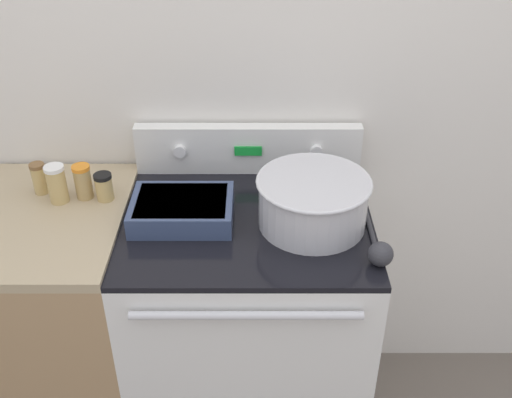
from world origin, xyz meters
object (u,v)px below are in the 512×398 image
spice_jar_orange_cap (85,181)px  spice_jar_white_cap (59,183)px  ladle (381,252)px  mixing_bowl (315,200)px  spice_jar_brown_cap (41,178)px  casserole_dish (184,208)px  spice_jar_black_cap (106,186)px

spice_jar_orange_cap → spice_jar_white_cap: size_ratio=0.91×
spice_jar_orange_cap → ladle: bearing=-19.2°
mixing_bowl → spice_jar_brown_cap: mixing_bowl is taller
casserole_dish → ladle: (0.55, -0.20, -0.01)m
mixing_bowl → spice_jar_brown_cap: bearing=169.6°
spice_jar_brown_cap → spice_jar_orange_cap: bearing=-10.7°
spice_jar_brown_cap → mixing_bowl: bearing=-10.4°
spice_jar_orange_cap → spice_jar_white_cap: (-0.07, -0.02, 0.01)m
mixing_bowl → casserole_dish: bearing=176.6°
ladle → spice_jar_orange_cap: size_ratio=2.55×
casserole_dish → mixing_bowl: bearing=-3.4°
casserole_dish → spice_jar_white_cap: 0.40m
spice_jar_white_cap → spice_jar_brown_cap: bearing=144.6°
spice_jar_white_cap → mixing_bowl: bearing=-7.7°
spice_jar_orange_cap → spice_jar_brown_cap: bearing=169.3°
spice_jar_black_cap → spice_jar_orange_cap: bearing=169.9°
ladle → spice_jar_white_cap: bearing=163.5°
ladle → spice_jar_brown_cap: size_ratio=2.76×
spice_jar_brown_cap → spice_jar_black_cap: bearing=-10.5°
spice_jar_black_cap → spice_jar_white_cap: 0.14m
mixing_bowl → spice_jar_white_cap: (-0.77, 0.10, -0.01)m
spice_jar_white_cap → spice_jar_brown_cap: 0.09m
casserole_dish → ladle: same height
casserole_dish → spice_jar_orange_cap: (-0.32, 0.10, 0.03)m
ladle → spice_jar_white_cap: (-0.94, 0.28, 0.04)m
spice_jar_orange_cap → casserole_dish: bearing=-18.4°
spice_jar_black_cap → spice_jar_orange_cap: spice_jar_orange_cap is taller
mixing_bowl → spice_jar_brown_cap: 0.86m
casserole_dish → spice_jar_orange_cap: 0.33m
casserole_dish → spice_jar_brown_cap: bearing=164.0°
casserole_dish → spice_jar_black_cap: bearing=159.6°
casserole_dish → spice_jar_white_cap: bearing=168.1°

